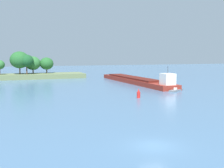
{
  "coord_description": "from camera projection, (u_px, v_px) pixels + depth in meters",
  "views": [
    {
      "loc": [
        -12.73,
        -22.09,
        8.54
      ],
      "look_at": [
        12.21,
        43.16,
        1.2
      ],
      "focal_mm": 43.97,
      "sensor_mm": 36.0,
      "label": 1
    }
  ],
  "objects": [
    {
      "name": "channel_buoy_red",
      "position": [
        139.0,
        94.0,
        55.06
      ],
      "size": [
        0.7,
        0.7,
        1.9
      ],
      "color": "red",
      "rests_on": "ground"
    },
    {
      "name": "cargo_barge",
      "position": [
        135.0,
        80.0,
        84.41
      ],
      "size": [
        5.25,
        42.53,
        5.91
      ],
      "color": "maroon",
      "rests_on": "ground"
    },
    {
      "name": "treeline_island",
      "position": [
        16.0,
        70.0,
        99.11
      ],
      "size": [
        53.98,
        11.31,
        9.92
      ],
      "color": "#66754C",
      "rests_on": "ground"
    },
    {
      "name": "ground_plane",
      "position": [
        154.0,
        146.0,
        25.94
      ],
      "size": [
        400.0,
        400.0,
        0.0
      ],
      "primitive_type": "plane",
      "color": "#476B8E"
    },
    {
      "name": "small_motorboat",
      "position": [
        176.0,
        90.0,
        65.62
      ],
      "size": [
        4.98,
        3.66,
        0.86
      ],
      "color": "slate",
      "rests_on": "ground"
    }
  ]
}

